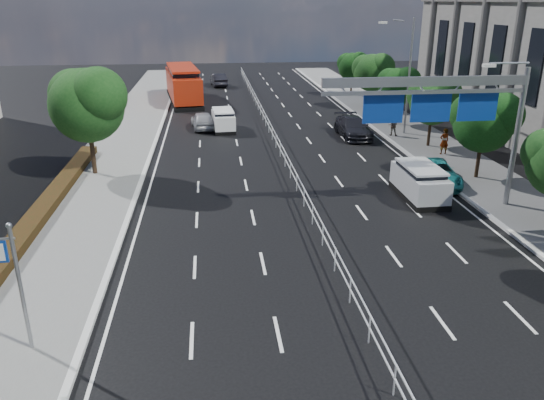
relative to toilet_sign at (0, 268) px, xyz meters
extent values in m
plane|color=black|center=(10.95, 0.00, -2.94)|extent=(160.00, 160.00, 0.00)
cube|color=silver|center=(1.95, 0.00, -2.87)|extent=(0.25, 140.00, 0.15)
cube|color=silver|center=(10.95, 22.50, -1.94)|extent=(0.05, 85.00, 0.05)
cube|color=silver|center=(10.95, 22.50, -2.39)|extent=(0.05, 85.00, 0.05)
cylinder|color=gray|center=(0.45, 0.00, -0.84)|extent=(0.12, 0.12, 4.20)
sphere|color=gray|center=(0.45, 0.00, 1.31)|extent=(0.18, 0.18, 0.18)
cylinder|color=gray|center=(21.55, 10.00, 0.66)|extent=(0.28, 0.28, 7.20)
cube|color=gray|center=(16.55, 10.00, 3.66)|extent=(10.20, 0.25, 0.45)
cube|color=gray|center=(16.55, 10.00, 3.16)|extent=(10.20, 0.18, 0.18)
cylinder|color=gray|center=(20.55, 10.00, 4.46)|extent=(2.00, 0.10, 0.10)
cube|color=silver|center=(19.55, 10.00, 4.36)|extent=(0.60, 0.25, 0.15)
cube|color=navy|center=(19.35, 10.18, 2.36)|extent=(2.00, 0.08, 1.40)
cube|color=white|center=(19.35, 10.23, 2.36)|extent=(1.80, 0.02, 1.20)
cube|color=navy|center=(16.95, 10.18, 2.36)|extent=(2.00, 0.08, 1.40)
cube|color=white|center=(16.95, 10.23, 2.36)|extent=(1.80, 0.02, 1.20)
cube|color=navy|center=(14.55, 10.18, 2.36)|extent=(2.00, 0.08, 1.40)
cube|color=white|center=(14.55, 10.23, 2.36)|extent=(1.80, 0.02, 1.20)
cylinder|color=gray|center=(21.75, 26.00, 1.56)|extent=(0.16, 0.16, 9.00)
cylinder|color=gray|center=(20.55, 26.00, 5.86)|extent=(0.10, 2.40, 0.10)
cube|color=silver|center=(19.35, 26.00, 5.71)|extent=(0.60, 0.25, 0.15)
cylinder|color=black|center=(-1.05, 18.00, -1.19)|extent=(0.28, 0.28, 3.50)
sphere|color=#123A12|center=(-1.05, 18.00, 1.40)|extent=(4.40, 4.40, 4.40)
sphere|color=#123A12|center=(-0.17, 17.34, 2.10)|extent=(3.30, 3.30, 3.30)
sphere|color=#123A12|center=(-1.82, 18.66, 1.96)|extent=(3.08, 3.08, 3.08)
cylinder|color=black|center=(22.15, 14.50, -1.54)|extent=(0.22, 0.22, 2.80)
sphere|color=black|center=(22.15, 14.50, 0.53)|extent=(3.50, 3.50, 3.50)
sphere|color=black|center=(22.85, 13.97, 1.09)|extent=(2.62, 2.62, 2.62)
sphere|color=black|center=(21.54, 15.03, 0.98)|extent=(2.45, 2.45, 2.45)
cylinder|color=black|center=(22.15, 22.00, -1.59)|extent=(0.22, 0.22, 2.70)
sphere|color=#123A12|center=(22.15, 22.00, 0.40)|extent=(3.30, 3.30, 3.30)
sphere|color=#123A12|center=(22.81, 21.50, 0.94)|extent=(2.48, 2.48, 2.47)
sphere|color=#123A12|center=(21.58, 22.50, 0.84)|extent=(2.31, 2.31, 2.31)
cylinder|color=black|center=(22.15, 29.50, -1.62)|extent=(0.21, 0.21, 2.65)
sphere|color=black|center=(22.15, 29.50, 0.34)|extent=(3.20, 3.20, 3.20)
sphere|color=black|center=(22.79, 29.02, 0.87)|extent=(2.40, 2.40, 2.40)
sphere|color=black|center=(21.59, 29.98, 0.77)|extent=(2.24, 2.24, 2.24)
cylinder|color=black|center=(22.15, 37.00, -1.52)|extent=(0.23, 0.23, 2.85)
sphere|color=#123A12|center=(22.15, 37.00, 0.59)|extent=(3.60, 3.60, 3.60)
sphere|color=#123A12|center=(22.87, 36.46, 1.16)|extent=(2.70, 2.70, 2.70)
sphere|color=#123A12|center=(21.52, 37.54, 1.05)|extent=(2.52, 2.52, 2.52)
cylinder|color=black|center=(22.15, 44.50, -1.64)|extent=(0.21, 0.21, 2.60)
sphere|color=black|center=(22.15, 44.50, 0.28)|extent=(3.10, 3.10, 3.10)
sphere|color=black|center=(22.77, 44.03, 0.80)|extent=(2.32, 2.33, 2.32)
sphere|color=black|center=(21.61, 44.97, 0.70)|extent=(2.17, 2.17, 2.17)
cube|color=black|center=(7.28, 29.37, -2.80)|extent=(1.95, 4.06, 0.28)
cube|color=white|center=(7.28, 29.37, -2.12)|extent=(1.91, 3.98, 1.17)
cube|color=black|center=(7.28, 29.37, -1.53)|extent=(1.71, 2.89, 0.52)
cube|color=white|center=(7.28, 29.37, -1.27)|extent=(1.79, 3.12, 0.10)
cylinder|color=black|center=(6.65, 28.05, -2.65)|extent=(0.28, 0.60, 0.58)
cylinder|color=black|center=(8.06, 28.13, -2.65)|extent=(0.28, 0.60, 0.58)
cylinder|color=black|center=(6.50, 30.61, -2.65)|extent=(0.28, 0.60, 0.58)
cylinder|color=black|center=(7.90, 30.69, -2.65)|extent=(0.28, 0.60, 0.58)
cube|color=black|center=(3.45, 43.53, -2.76)|extent=(4.45, 12.51, 0.37)
cube|color=#9F210B|center=(3.45, 43.53, -1.19)|extent=(4.37, 12.26, 2.49)
cube|color=black|center=(3.45, 43.53, 0.05)|extent=(3.71, 8.90, 1.10)
cube|color=#9F210B|center=(3.45, 43.53, 0.60)|extent=(3.92, 9.63, 0.22)
cylinder|color=black|center=(2.77, 39.45, -2.57)|extent=(0.41, 0.79, 0.75)
cylinder|color=black|center=(5.15, 39.75, -2.57)|extent=(0.41, 0.79, 0.75)
cylinder|color=black|center=(1.76, 47.30, -2.57)|extent=(0.41, 0.79, 0.75)
cylinder|color=black|center=(4.14, 47.61, -2.57)|extent=(0.41, 0.79, 0.75)
imported|color=#97989D|center=(5.56, 30.06, -2.22)|extent=(2.21, 4.45, 1.46)
imported|color=black|center=(7.41, 53.88, -2.16)|extent=(2.23, 4.91, 1.56)
cube|color=black|center=(17.45, 11.78, -2.79)|extent=(1.89, 4.45, 0.30)
cube|color=#A3A6AB|center=(17.45, 11.78, -2.06)|extent=(1.85, 4.36, 1.26)
cube|color=black|center=(17.45, 11.78, -1.43)|extent=(1.70, 3.14, 0.55)
cube|color=#A3A6AB|center=(17.45, 11.78, -1.15)|extent=(1.78, 3.40, 0.11)
cylinder|color=black|center=(16.68, 10.35, -2.63)|extent=(0.27, 0.63, 0.63)
cylinder|color=black|center=(18.23, 10.35, -2.63)|extent=(0.27, 0.63, 0.63)
cylinder|color=black|center=(16.68, 13.22, -2.63)|extent=(0.27, 0.63, 0.63)
cylinder|color=black|center=(18.23, 13.22, -2.63)|extent=(0.27, 0.63, 0.63)
imported|color=#186C70|center=(19.25, 13.91, -2.25)|extent=(2.95, 5.24, 1.38)
imported|color=black|center=(17.45, 25.80, -2.17)|extent=(2.22, 5.36, 1.55)
imported|color=gray|center=(22.29, 19.66, -1.89)|extent=(0.69, 0.48, 1.82)
imported|color=gray|center=(20.55, 25.36, -2.01)|extent=(0.96, 0.87, 1.60)
camera|label=1|loc=(6.26, -14.52, 7.28)|focal=35.00mm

